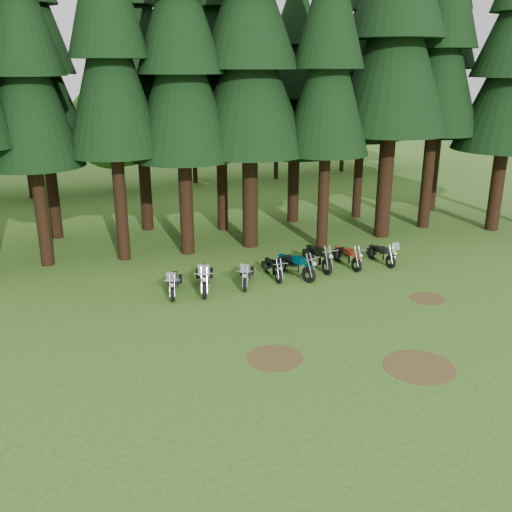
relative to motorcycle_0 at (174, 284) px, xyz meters
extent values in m
plane|color=#325F1A|center=(4.96, -4.29, -0.44)|extent=(120.00, 120.00, 0.00)
cylinder|color=black|center=(-4.81, 5.53, 2.33)|extent=(0.58, 0.58, 5.53)
cone|color=black|center=(-4.81, 5.53, 7.63)|extent=(4.32, 4.32, 6.91)
cone|color=black|center=(-4.81, 5.53, 10.89)|extent=(3.46, 3.46, 5.83)
cylinder|color=black|center=(-1.32, 5.22, 2.56)|extent=(0.58, 0.58, 5.99)
cone|color=black|center=(-1.32, 5.22, 8.30)|extent=(4.32, 4.32, 7.49)
cylinder|color=black|center=(1.76, 5.11, 2.35)|extent=(0.66, 0.66, 5.57)
cone|color=black|center=(1.76, 5.11, 7.68)|extent=(4.95, 4.95, 6.96)
cone|color=black|center=(1.76, 5.11, 10.97)|extent=(3.96, 3.96, 5.87)
cylinder|color=black|center=(5.03, 5.16, 2.41)|extent=(0.77, 0.77, 5.70)
cone|color=black|center=(5.03, 5.16, 7.87)|extent=(5.81, 5.81, 7.12)
cylinder|color=black|center=(8.40, 3.74, 2.42)|extent=(0.55, 0.55, 5.71)
cone|color=black|center=(8.40, 3.74, 7.89)|extent=(4.15, 4.15, 7.14)
cylinder|color=black|center=(12.33, 4.47, 2.87)|extent=(0.80, 0.80, 6.62)
cone|color=black|center=(12.33, 4.47, 9.21)|extent=(5.98, 5.98, 8.27)
cylinder|color=black|center=(15.58, 5.32, 2.74)|extent=(0.64, 0.64, 6.35)
cone|color=black|center=(15.58, 5.32, 8.82)|extent=(4.79, 4.79, 7.93)
cylinder|color=black|center=(18.90, 3.54, 2.27)|extent=(0.72, 0.72, 5.41)
cone|color=black|center=(18.90, 3.54, 7.46)|extent=(5.44, 5.44, 6.77)
cylinder|color=black|center=(-4.29, 10.06, 2.33)|extent=(0.60, 0.60, 5.53)
cone|color=black|center=(-4.29, 10.06, 7.62)|extent=(4.52, 4.52, 6.91)
cone|color=black|center=(-4.29, 10.06, 10.89)|extent=(3.62, 3.62, 5.83)
cylinder|color=black|center=(0.58, 10.11, 2.34)|extent=(0.65, 0.65, 5.55)
cone|color=black|center=(0.58, 10.11, 7.67)|extent=(4.85, 4.85, 6.94)
cone|color=black|center=(0.58, 10.11, 10.94)|extent=(3.88, 3.88, 5.86)
cylinder|color=black|center=(4.59, 8.65, 2.32)|extent=(0.58, 0.58, 5.52)
cone|color=black|center=(4.59, 8.65, 7.61)|extent=(4.35, 4.35, 6.90)
cone|color=black|center=(4.59, 8.65, 10.87)|extent=(3.48, 3.48, 5.83)
cylinder|color=black|center=(9.00, 8.96, 1.91)|extent=(0.66, 0.66, 4.70)
cone|color=black|center=(9.00, 8.96, 6.41)|extent=(4.94, 4.94, 5.87)
cone|color=black|center=(9.00, 8.96, 9.18)|extent=(3.95, 3.95, 4.96)
cone|color=black|center=(9.00, 8.96, 11.39)|extent=(2.77, 2.77, 3.91)
cylinder|color=black|center=(13.04, 8.57, 2.35)|extent=(0.53, 0.53, 5.56)
cone|color=black|center=(13.04, 8.57, 7.68)|extent=(3.94, 3.94, 6.95)
cone|color=black|center=(13.04, 8.57, 10.96)|extent=(3.15, 3.15, 5.87)
cylinder|color=black|center=(18.33, 8.50, 2.39)|extent=(0.61, 0.61, 5.65)
cone|color=black|center=(18.33, 8.50, 7.80)|extent=(4.59, 4.59, 7.06)
cone|color=black|center=(18.33, 8.50, 11.14)|extent=(3.67, 3.67, 5.96)
cylinder|color=black|center=(-5.77, 20.69, 0.96)|extent=(0.36, 0.36, 2.80)
sphere|color=#396C28|center=(-5.77, 20.69, 4.70)|extent=(6.53, 6.53, 6.53)
sphere|color=#396C28|center=(-4.65, 19.94, 4.04)|extent=(4.67, 4.67, 4.67)
cylinder|color=black|center=(-0.02, 21.02, 0.84)|extent=(0.36, 0.36, 2.55)
sphere|color=#396C28|center=(-0.02, 21.02, 4.24)|extent=(5.95, 5.95, 5.95)
sphere|color=#396C28|center=(1.00, 20.34, 3.64)|extent=(4.25, 4.25, 4.25)
cylinder|color=black|center=(6.28, 22.21, 0.80)|extent=(0.36, 0.36, 2.47)
sphere|color=#396C28|center=(6.28, 22.21, 4.09)|extent=(5.76, 5.76, 5.76)
sphere|color=#396C28|center=(7.27, 21.55, 3.52)|extent=(4.12, 4.12, 4.12)
cylinder|color=black|center=(12.88, 21.67, 1.32)|extent=(0.36, 0.36, 3.52)
sphere|color=#396C28|center=(12.88, 21.67, 6.02)|extent=(8.21, 8.21, 8.21)
sphere|color=#396C28|center=(14.29, 20.74, 5.20)|extent=(5.87, 5.87, 5.87)
cylinder|color=black|center=(19.50, 22.93, 1.03)|extent=(0.36, 0.36, 2.94)
sphere|color=#396C28|center=(19.50, 22.93, 4.95)|extent=(6.86, 6.86, 6.86)
sphere|color=#396C28|center=(20.68, 22.14, 4.27)|extent=(4.90, 4.90, 4.90)
cylinder|color=black|center=(24.05, 22.79, 1.32)|extent=(0.36, 0.36, 3.52)
sphere|color=#396C28|center=(24.05, 22.79, 6.01)|extent=(8.20, 8.20, 8.20)
sphere|color=#396C28|center=(25.46, 21.85, 5.19)|extent=(5.86, 5.86, 5.86)
cylinder|color=#4C3D1E|center=(1.96, -6.29, -0.43)|extent=(1.80, 1.80, 0.01)
cylinder|color=#4C3D1E|center=(9.46, -3.79, -0.43)|extent=(1.40, 1.40, 0.01)
cylinder|color=#4C3D1E|center=(5.96, -8.29, -0.43)|extent=(2.20, 2.20, 0.01)
cylinder|color=black|center=(-0.18, -0.67, -0.13)|extent=(0.28, 0.62, 0.61)
cylinder|color=black|center=(0.19, 0.70, -0.13)|extent=(0.28, 0.62, 0.61)
cube|color=silver|center=(0.02, 0.06, -0.05)|extent=(0.42, 0.69, 0.31)
cube|color=black|center=(-0.04, -0.15, 0.28)|extent=(0.40, 0.56, 0.22)
cube|color=black|center=(0.07, 0.26, 0.24)|extent=(0.40, 0.56, 0.11)
cube|color=silver|center=(-0.25, -0.94, 0.69)|extent=(0.40, 0.21, 0.36)
cylinder|color=black|center=(1.07, -0.82, -0.08)|extent=(0.33, 0.73, 0.72)
cylinder|color=black|center=(1.50, 0.81, -0.08)|extent=(0.33, 0.73, 0.72)
cube|color=silver|center=(1.30, 0.05, 0.02)|extent=(0.49, 0.81, 0.37)
cube|color=black|center=(1.24, -0.19, 0.41)|extent=(0.47, 0.66, 0.26)
cube|color=black|center=(1.37, 0.29, 0.37)|extent=(0.47, 0.66, 0.13)
cube|color=silver|center=(0.99, -1.13, 0.89)|extent=(0.48, 0.25, 0.43)
cylinder|color=black|center=(2.83, -0.63, -0.14)|extent=(0.34, 0.60, 0.60)
cylinder|color=black|center=(3.35, 0.68, -0.14)|extent=(0.34, 0.60, 0.60)
cube|color=silver|center=(3.11, 0.06, -0.05)|extent=(0.47, 0.68, 0.31)
cube|color=black|center=(3.03, -0.13, 0.27)|extent=(0.44, 0.56, 0.22)
cube|color=black|center=(3.18, 0.26, 0.24)|extent=(0.44, 0.56, 0.11)
cube|color=silver|center=(2.73, -0.89, 0.67)|extent=(0.40, 0.25, 0.36)
cylinder|color=black|center=(4.47, -0.24, -0.14)|extent=(0.13, 0.59, 0.59)
cylinder|color=black|center=(4.48, 1.14, -0.14)|extent=(0.13, 0.59, 0.59)
cube|color=silver|center=(4.48, 0.50, -0.06)|extent=(0.25, 0.62, 0.30)
cube|color=black|center=(4.48, 0.29, 0.26)|extent=(0.27, 0.49, 0.21)
cube|color=black|center=(4.48, 0.70, 0.22)|extent=(0.27, 0.49, 0.11)
cylinder|color=black|center=(5.71, -0.58, -0.08)|extent=(0.39, 0.72, 0.71)
cylinder|color=black|center=(5.13, 0.99, -0.08)|extent=(0.39, 0.72, 0.71)
cube|color=silver|center=(5.41, 0.25, 0.02)|extent=(0.55, 0.81, 0.37)
cube|color=#01495D|center=(5.49, 0.02, 0.41)|extent=(0.51, 0.67, 0.26)
cube|color=black|center=(5.32, 0.49, 0.36)|extent=(0.51, 0.67, 0.13)
cylinder|color=black|center=(6.88, 0.02, -0.07)|extent=(0.18, 0.74, 0.73)
cylinder|color=black|center=(6.81, 1.74, -0.07)|extent=(0.18, 0.74, 0.73)
cube|color=silver|center=(6.84, 0.94, 0.03)|extent=(0.34, 0.79, 0.38)
cube|color=black|center=(6.85, 0.68, 0.43)|extent=(0.36, 0.62, 0.27)
cube|color=black|center=(6.83, 1.19, 0.39)|extent=(0.36, 0.62, 0.13)
cylinder|color=black|center=(8.29, -0.09, -0.11)|extent=(0.21, 0.66, 0.65)
cylinder|color=black|center=(8.13, 1.44, -0.11)|extent=(0.21, 0.66, 0.65)
cube|color=silver|center=(8.20, 0.72, -0.02)|extent=(0.35, 0.72, 0.34)
cube|color=#A42B18|center=(8.23, 0.50, 0.34)|extent=(0.35, 0.57, 0.24)
cube|color=black|center=(8.18, 0.95, 0.30)|extent=(0.35, 0.57, 0.12)
cylinder|color=black|center=(10.01, -0.17, -0.13)|extent=(0.19, 0.62, 0.61)
cylinder|color=black|center=(9.86, 1.25, -0.13)|extent=(0.19, 0.62, 0.61)
cube|color=silver|center=(9.93, 0.59, -0.05)|extent=(0.32, 0.67, 0.31)
cube|color=black|center=(9.95, 0.38, 0.28)|extent=(0.33, 0.53, 0.22)
cube|color=black|center=(9.91, 0.80, 0.24)|extent=(0.33, 0.53, 0.11)
cube|color=silver|center=(10.03, -0.44, 0.68)|extent=(0.40, 0.15, 0.36)
camera|label=1|loc=(-3.98, -21.32, 8.44)|focal=40.00mm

